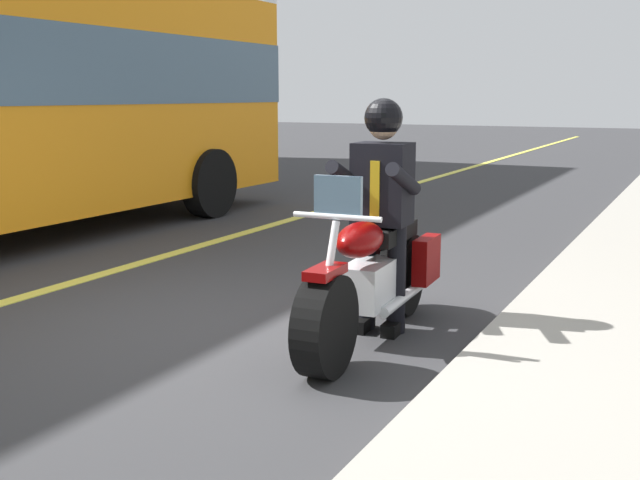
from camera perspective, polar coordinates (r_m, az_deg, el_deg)
name	(u,v)px	position (r m, az deg, el deg)	size (l,w,h in m)	color
ground_plane	(213,327)	(5.99, -8.01, -6.45)	(80.00, 80.00, 0.00)	#333335
lane_center_stripe	(27,296)	(7.29, -21.00, -3.91)	(60.00, 0.16, 0.01)	#E5DB4C
motorcycle_main	(372,278)	(5.57, 3.91, -2.86)	(2.22, 0.67, 1.26)	black
rider_main	(382,195)	(5.64, 4.62, 3.34)	(0.64, 0.57, 1.74)	black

